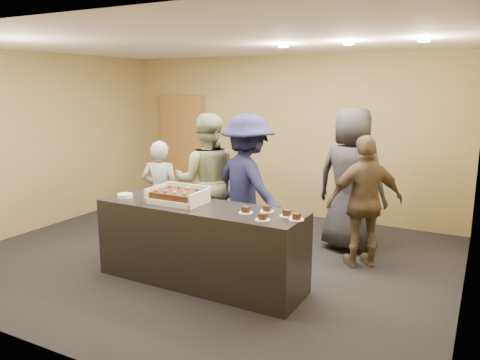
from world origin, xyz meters
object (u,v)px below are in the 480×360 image
Objects in this scene: storage_cabinet at (183,149)px; person_brown_extra at (365,202)px; serving_counter at (200,244)px; sheet_cake at (177,194)px; person_sage_man at (207,181)px; person_server_grey at (161,194)px; person_dark_suit at (351,179)px; cake_box at (179,198)px; person_navy_man at (247,186)px; plate_stack at (125,196)px.

storage_cabinet is 1.24× the size of person_brown_extra.
serving_counter is 4.57× the size of sheet_cake.
storage_cabinet is 2.71m from person_sage_man.
person_server_grey is (-0.87, 0.82, -0.26)m from sheet_cake.
person_sage_man is 0.95× the size of person_dark_suit.
person_sage_man is at bearing -171.11° from person_server_grey.
person_dark_suit reaches higher than cake_box.
person_sage_man is at bearing 19.61° from person_navy_man.
sheet_cake is 0.71m from plate_stack.
sheet_cake is 2.40m from person_dark_suit.
person_dark_suit is at bearing 178.47° from person_sage_man.
storage_cabinet reaches higher than person_navy_man.
serving_counter is at bearing 126.71° from person_server_grey.
person_server_grey is at bearing 136.77° from sheet_cake.
cake_box is 1.13m from person_sage_man.
person_dark_suit is at bearing -118.08° from person_navy_man.
person_navy_man is at bearing 44.19° from person_dark_suit.
serving_counter is 0.62m from sheet_cake.
person_server_grey reaches higher than serving_counter.
person_navy_man reaches higher than serving_counter.
storage_cabinet is 3.86× the size of sheet_cake.
person_sage_man is (-0.60, 1.11, 0.47)m from serving_counter.
person_server_grey is at bearing 100.98° from plate_stack.
sheet_cake is 0.28× the size of person_navy_man.
person_sage_man is 1.13× the size of person_brown_extra.
cake_box is 0.38× the size of person_brown_extra.
person_brown_extra is at bearing -142.57° from person_navy_man.
plate_stack is (-0.70, -0.11, -0.02)m from cake_box.
person_server_grey is 0.91× the size of person_brown_extra.
person_dark_suit reaches higher than sheet_cake.
cake_box is 1.18× the size of sheet_cake.
cake_box is 2.38m from person_dark_suit.
person_dark_suit is (2.17, 1.99, 0.05)m from plate_stack.
serving_counter is 1.29× the size of person_navy_man.
person_brown_extra is (1.44, 0.32, -0.11)m from person_navy_man.
storage_cabinet is 11.39× the size of plate_stack.
storage_cabinet reaches higher than plate_stack.
cake_box is (2.11, -3.11, -0.07)m from storage_cabinet.
storage_cabinet is 3.78m from person_dark_suit.
person_server_grey is at bearing 145.71° from serving_counter.
cake_box is at bearing 176.42° from serving_counter.
person_server_grey is at bearing 35.40° from person_navy_man.
cake_box is at bearing -55.88° from storage_cabinet.
serving_counter is at bearing 111.58° from person_navy_man.
cake_box reaches higher than plate_stack.
person_navy_man is at bearing -23.65° from person_brown_extra.
person_dark_suit reaches higher than person_navy_man.
sheet_cake is at bearing -179.12° from serving_counter.
person_sage_man reaches higher than person_brown_extra.
person_server_grey reaches higher than plate_stack.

